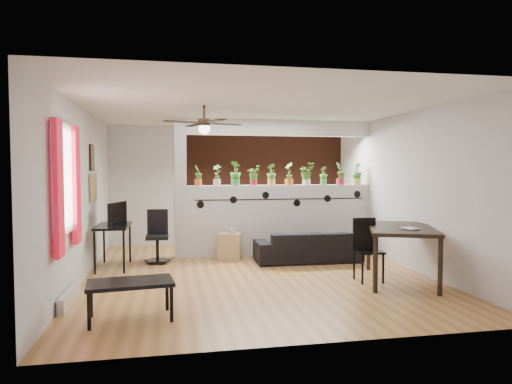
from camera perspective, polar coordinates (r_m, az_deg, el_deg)
The scene contains 31 objects.
room_shell at distance 7.21m, azimuth -0.27°, elevation 0.02°, with size 6.30×7.10×2.90m.
partition_wall at distance 8.90m, azimuth 3.04°, elevation -3.46°, with size 3.60×0.18×1.35m, color #BCBCC1.
ceiling_header at distance 8.87m, azimuth 3.07°, elevation 8.00°, with size 3.60×0.18×0.30m, color silver.
pier_column at distance 8.59m, azimuth -9.42°, elevation 0.45°, with size 0.22×0.20×2.60m, color #BCBCC1.
brick_panel at distance 10.28m, azimuth 1.09°, elevation 0.91°, with size 3.90×0.05×2.60m, color brown.
vine_decal at distance 8.77m, azimuth 3.19°, elevation -0.90°, with size 3.31×0.01×0.30m.
window_assembly at distance 6.01m, azimuth -22.70°, elevation 1.18°, with size 0.09×1.30×1.55m.
baseboard_heater at distance 6.21m, azimuth -22.28°, elevation -12.01°, with size 0.08×1.00×0.18m, color beige.
corkboard at distance 8.14m, azimuth -19.69°, elevation 0.53°, with size 0.03×0.60×0.45m, color #9C784B.
framed_art at distance 8.08m, azimuth -19.82°, elevation 4.06°, with size 0.03×0.34×0.44m.
ceiling_fan at distance 6.83m, azimuth -6.49°, elevation 8.34°, with size 1.19×1.19×0.43m.
potted_plant_0 at distance 8.60m, azimuth -7.23°, elevation 2.18°, with size 0.22×0.24×0.39m.
potted_plant_1 at distance 8.63m, azimuth -4.90°, elevation 2.23°, with size 0.25×0.23×0.40m.
potted_plant_2 at distance 8.67m, azimuth -2.59°, elevation 2.44°, with size 0.30×0.30×0.46m.
potted_plant_3 at distance 8.73m, azimuth -0.31°, elevation 2.19°, with size 0.24×0.24×0.38m.
potted_plant_4 at distance 8.80m, azimuth 1.94°, elevation 2.31°, with size 0.27×0.25×0.41m.
potted_plant_5 at distance 8.88m, azimuth 4.15°, elevation 2.40°, with size 0.24×0.27×0.44m.
potted_plant_6 at distance 8.98m, azimuth 6.32°, elevation 2.37°, with size 0.25×0.22×0.43m.
potted_plant_7 at distance 9.09m, azimuth 8.43°, elevation 2.13°, with size 0.22×0.21×0.36m.
potted_plant_8 at distance 9.21m, azimuth 10.50°, elevation 2.37°, with size 0.26×0.23×0.44m.
potted_plant_9 at distance 9.35m, azimuth 12.51°, elevation 2.36°, with size 0.27×0.29×0.44m.
sofa at distance 8.30m, azimuth 6.47°, elevation -6.83°, with size 1.79×0.70×0.52m, color black.
cube_shelf at distance 8.44m, azimuth -3.24°, elevation -6.77°, with size 0.40×0.36×0.49m, color tan.
cup at distance 8.40m, azimuth -2.91°, elevation -4.77°, with size 0.13×0.13×0.10m, color gray.
computer_desk at distance 8.04m, azimuth -17.43°, elevation -4.42°, with size 0.55×1.01×0.73m.
monitor at distance 8.17m, azimuth -17.33°, elevation -3.10°, with size 0.06×0.36×0.20m, color black.
office_chair at distance 8.34m, azimuth -12.21°, elevation -5.83°, with size 0.48×0.48×0.92m.
dining_table at distance 7.07m, azimuth 17.65°, elevation -4.86°, with size 1.38×1.71×0.81m.
book at distance 6.75m, azimuth 18.13°, elevation -4.39°, with size 0.18×0.24×0.02m, color gray.
folding_chair at distance 7.04m, azimuth 13.62°, elevation -6.29°, with size 0.38×0.38×0.93m.
coffee_table at distance 5.31m, azimuth -15.43°, elevation -11.16°, with size 0.98×0.62×0.43m.
Camera 1 is at (-1.32, -7.08, 1.68)m, focal length 32.00 mm.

